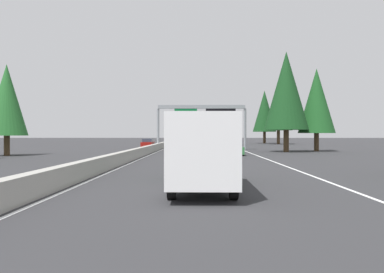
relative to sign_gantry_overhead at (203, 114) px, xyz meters
name	(u,v)px	position (x,y,z in m)	size (l,w,h in m)	color
ground_plane	(165,148)	(7.25, 6.04, -5.04)	(320.00, 320.00, 0.00)	#2D2D30
median_barrier	(172,142)	(27.25, 6.34, -4.59)	(180.00, 0.56, 0.90)	#9E9B93
shoulder_stripe_right	(231,146)	(17.25, -5.48, -5.03)	(160.00, 0.16, 0.01)	silver
shoulder_stripe_median	(171,146)	(17.25, 5.79, -5.03)	(160.00, 0.16, 0.01)	silver
sign_gantry_overhead	(203,114)	(0.00, 0.00, 0.00)	(0.50, 12.68, 6.33)	gray
box_truck_near_right	(202,149)	(-39.01, 0.42, -3.43)	(8.50, 2.40, 2.95)	white
sedan_far_center	(234,149)	(-13.74, -3.15, -4.35)	(4.40, 1.80, 1.47)	#2D6B38
sedan_distant_a	(178,142)	(19.16, 4.45, -4.35)	(4.40, 1.80, 1.47)	silver
sedan_mid_left	(212,140)	(51.49, -3.17, -4.35)	(4.40, 1.80, 1.47)	maroon
oncoming_near	(148,143)	(9.64, 9.07, -4.35)	(4.40, 1.80, 1.47)	maroon
conifer_right_near	(317,101)	(-4.47, -14.68, 1.47)	(4.71, 4.71, 10.71)	#4C3823
conifer_right_mid	(286,91)	(-6.15, -10.40, 2.61)	(5.53, 5.53, 12.58)	#4C3823
conifer_right_far	(278,106)	(30.85, -17.00, 3.36)	(6.08, 6.08, 13.81)	#4C3823
conifer_right_distant	(264,111)	(38.04, -15.14, 2.62)	(5.54, 5.54, 12.60)	#4C3823
conifer_left_near	(7,100)	(-15.19, 20.39, 0.71)	(4.16, 4.16, 9.46)	#4C3823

